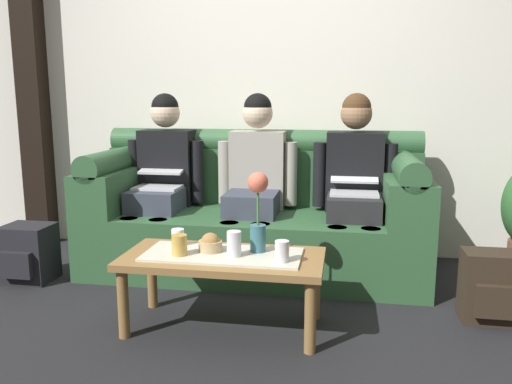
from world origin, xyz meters
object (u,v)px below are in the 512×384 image
backpack_right (490,288)px  couch (256,217)px  cup_near_left (282,251)px  backpack_left (29,253)px  coffee_table (223,265)px  person_left (163,174)px  snack_bowl (210,244)px  cup_far_left (179,245)px  cup_far_center (234,244)px  cup_near_right (178,237)px  flower_vase (258,207)px  person_right (354,179)px  person_middle (255,176)px

backpack_right → couch: bearing=154.7°
cup_near_left → backpack_left: (-1.74, 0.55, -0.27)m
coffee_table → cup_near_left: size_ratio=9.91×
person_left → cup_near_left: person_left is taller
person_left → backpack_right: 2.21m
snack_bowl → cup_far_left: (-0.14, -0.09, 0.01)m
cup_near_left → backpack_left: cup_near_left is taller
couch → cup_far_center: size_ratio=17.70×
couch → cup_far_center: couch is taller
couch → cup_near_right: couch is taller
cup_near_left → cup_far_center: (-0.25, 0.05, 0.01)m
flower_vase → cup_far_left: bearing=-161.1°
backpack_left → flower_vase: bearing=-14.3°
couch → cup_near_left: bearing=-73.5°
person_right → snack_bowl: (-0.74, -0.95, -0.21)m
flower_vase → cup_far_left: flower_vase is taller
cup_far_center → cup_far_left: bearing=-174.0°
person_left → couch: bearing=0.3°
snack_bowl → cup_near_left: bearing=-15.6°
person_right → cup_far_left: bearing=-130.1°
person_left → cup_near_right: person_left is taller
person_left → person_middle: same height
person_right → cup_far_center: bearing=-120.7°
couch → snack_bowl: bearing=-94.3°
person_right → coffee_table: person_right is taller
person_left → cup_far_left: (0.46, -1.04, -0.20)m
couch → person_left: size_ratio=1.86×
backpack_right → person_middle: bearing=154.8°
flower_vase → cup_near_right: 0.49m
snack_bowl → cup_near_right: snack_bowl is taller
flower_vase → backpack_left: 1.71m
person_middle → backpack_right: bearing=-25.2°
flower_vase → cup_near_left: flower_vase is taller
coffee_table → cup_near_left: 0.35m
cup_far_center → person_right: bearing=59.3°
flower_vase → backpack_right: bearing=12.0°
flower_vase → cup_near_right: size_ratio=4.69×
person_left → backpack_left: 1.02m
flower_vase → snack_bowl: size_ratio=3.39×
backpack_right → snack_bowl: bearing=-168.5°
snack_bowl → backpack_left: (-1.35, 0.45, -0.26)m
couch → person_right: bearing=-0.3°
flower_vase → cup_far_center: bearing=-136.0°
couch → backpack_right: bearing=-25.3°
backpack_right → backpack_left: bearing=177.0°
couch → cup_near_right: (-0.27, -0.87, 0.08)m
cup_near_left → cup_far_center: 0.25m
couch → cup_far_left: size_ratio=21.61×
person_left → backpack_right: bearing=-17.6°
cup_far_center → backpack_right: cup_far_center is taller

